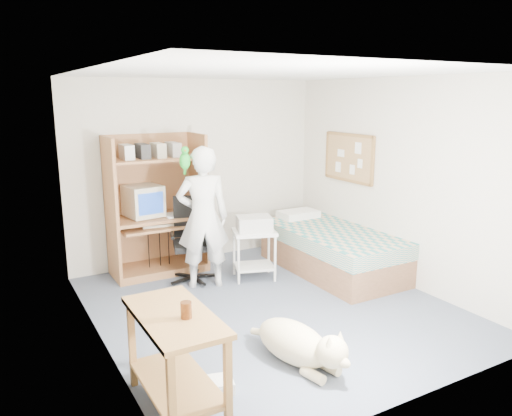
# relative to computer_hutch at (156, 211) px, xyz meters

# --- Properties ---
(floor) EXTENTS (4.00, 4.00, 0.00)m
(floor) POSITION_rel_computer_hutch_xyz_m (0.70, -1.74, -0.82)
(floor) COLOR #4B5366
(floor) RESTS_ON ground
(wall_back) EXTENTS (3.60, 0.02, 2.50)m
(wall_back) POSITION_rel_computer_hutch_xyz_m (0.70, 0.26, 0.43)
(wall_back) COLOR beige
(wall_back) RESTS_ON floor
(wall_right) EXTENTS (0.02, 4.00, 2.50)m
(wall_right) POSITION_rel_computer_hutch_xyz_m (2.50, -1.74, 0.43)
(wall_right) COLOR beige
(wall_right) RESTS_ON floor
(wall_left) EXTENTS (0.02, 4.00, 2.50)m
(wall_left) POSITION_rel_computer_hutch_xyz_m (-1.10, -1.74, 0.43)
(wall_left) COLOR beige
(wall_left) RESTS_ON floor
(ceiling) EXTENTS (3.60, 4.00, 0.02)m
(ceiling) POSITION_rel_computer_hutch_xyz_m (0.70, -1.74, 1.68)
(ceiling) COLOR white
(ceiling) RESTS_ON wall_back
(computer_hutch) EXTENTS (1.20, 0.63, 1.80)m
(computer_hutch) POSITION_rel_computer_hutch_xyz_m (0.00, 0.00, 0.00)
(computer_hutch) COLOR brown
(computer_hutch) RESTS_ON floor
(bed) EXTENTS (1.02, 2.02, 0.66)m
(bed) POSITION_rel_computer_hutch_xyz_m (2.00, -1.12, -0.53)
(bed) COLOR brown
(bed) RESTS_ON floor
(side_desk) EXTENTS (0.50, 1.00, 0.75)m
(side_desk) POSITION_rel_computer_hutch_xyz_m (-0.85, -2.94, -0.33)
(side_desk) COLOR brown
(side_desk) RESTS_ON floor
(corkboard) EXTENTS (0.04, 0.94, 0.66)m
(corkboard) POSITION_rel_computer_hutch_xyz_m (2.47, -0.84, 0.63)
(corkboard) COLOR olive
(corkboard) RESTS_ON wall_right
(office_chair) EXTENTS (0.58, 0.59, 1.03)m
(office_chair) POSITION_rel_computer_hutch_xyz_m (0.29, -0.47, -0.45)
(office_chair) COLOR black
(office_chair) RESTS_ON floor
(person) EXTENTS (0.72, 0.57, 1.71)m
(person) POSITION_rel_computer_hutch_xyz_m (0.32, -0.78, 0.04)
(person) COLOR silver
(person) RESTS_ON floor
(parrot) EXTENTS (0.13, 0.22, 0.35)m
(parrot) POSITION_rel_computer_hutch_xyz_m (0.12, -0.76, 0.75)
(parrot) COLOR #138915
(parrot) RESTS_ON person
(dog) EXTENTS (0.53, 1.16, 0.44)m
(dog) POSITION_rel_computer_hutch_xyz_m (0.29, -2.87, -0.63)
(dog) COLOR beige
(dog) RESTS_ON floor
(printer_cart) EXTENTS (0.63, 0.56, 0.63)m
(printer_cart) POSITION_rel_computer_hutch_xyz_m (0.98, -0.86, -0.40)
(printer_cart) COLOR silver
(printer_cart) RESTS_ON floor
(printer) EXTENTS (0.50, 0.43, 0.18)m
(printer) POSITION_rel_computer_hutch_xyz_m (0.98, -0.86, -0.10)
(printer) COLOR #B3B3AE
(printer) RESTS_ON printer_cart
(crt_monitor) EXTENTS (0.48, 0.50, 0.40)m
(crt_monitor) POSITION_rel_computer_hutch_xyz_m (-0.16, 0.01, 0.15)
(crt_monitor) COLOR beige
(crt_monitor) RESTS_ON computer_hutch
(keyboard) EXTENTS (0.46, 0.20, 0.03)m
(keyboard) POSITION_rel_computer_hutch_xyz_m (-0.01, -0.16, -0.15)
(keyboard) COLOR beige
(keyboard) RESTS_ON computer_hutch
(pencil_cup) EXTENTS (0.08, 0.08, 0.12)m
(pencil_cup) POSITION_rel_computer_hutch_xyz_m (0.40, -0.09, -0.00)
(pencil_cup) COLOR yellow
(pencil_cup) RESTS_ON computer_hutch
(drink_glass) EXTENTS (0.08, 0.08, 0.12)m
(drink_glass) POSITION_rel_computer_hutch_xyz_m (-0.80, -3.04, -0.01)
(drink_glass) COLOR #3B1C09
(drink_glass) RESTS_ON side_desk
(floor_box_a) EXTENTS (0.29, 0.26, 0.10)m
(floor_box_a) POSITION_rel_computer_hutch_xyz_m (-0.51, -2.90, -0.77)
(floor_box_a) COLOR silver
(floor_box_a) RESTS_ON floor
(floor_box_b) EXTENTS (0.18, 0.22, 0.08)m
(floor_box_b) POSITION_rel_computer_hutch_xyz_m (-0.49, -2.90, -0.78)
(floor_box_b) COLOR #ABABA6
(floor_box_b) RESTS_ON floor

